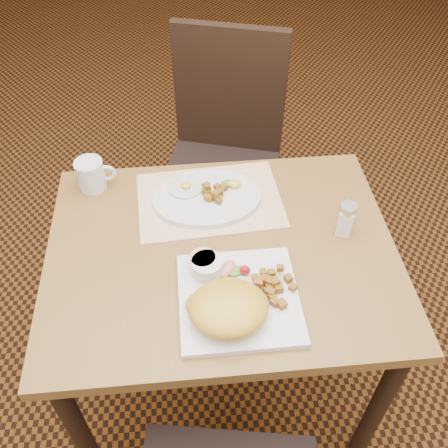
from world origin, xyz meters
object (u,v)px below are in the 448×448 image
chair_far (224,147)px  plate_square (239,299)px  salt_shaker (346,219)px  coffee_mug (92,175)px  table (222,275)px  plate_oval (207,198)px

chair_far → plate_square: chair_far is taller
salt_shaker → coffee_mug: salt_shaker is taller
table → salt_shaker: size_ratio=9.00×
plate_square → plate_oval: (-0.05, 0.35, 0.00)m
salt_shaker → plate_oval: bearing=156.0°
plate_oval → chair_far: bearing=79.5°
salt_shaker → plate_square: bearing=-147.4°
chair_far → plate_square: (-0.05, -0.86, 0.22)m
plate_oval → salt_shaker: size_ratio=3.05×
table → salt_shaker: (0.32, 0.03, 0.16)m
coffee_mug → chair_far: bearing=45.2°
table → chair_far: chair_far is taller
plate_square → plate_oval: size_ratio=0.92×
table → chair_far: (0.07, 0.69, -0.10)m
plate_square → coffee_mug: coffee_mug is taller
table → plate_oval: bearing=97.5°
table → salt_shaker: bearing=5.0°
plate_oval → coffee_mug: bearing=164.2°
plate_oval → salt_shaker: bearing=-24.0°
plate_square → salt_shaker: size_ratio=2.80×
plate_square → salt_shaker: bearing=32.6°
plate_oval → coffee_mug: (-0.32, 0.09, 0.03)m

